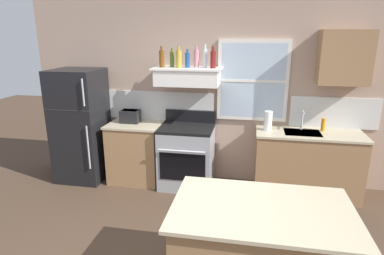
# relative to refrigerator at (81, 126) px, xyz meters

# --- Properties ---
(back_wall) EXTENTS (5.40, 0.11, 2.70)m
(back_wall) POSITION_rel_refrigerator_xyz_m (1.93, 0.39, 0.50)
(back_wall) COLOR tan
(back_wall) RESTS_ON ground_plane
(refrigerator) EXTENTS (0.70, 0.72, 1.70)m
(refrigerator) POSITION_rel_refrigerator_xyz_m (0.00, 0.00, 0.00)
(refrigerator) COLOR black
(refrigerator) RESTS_ON ground_plane
(counter_left_of_stove) EXTENTS (0.79, 0.63, 0.91)m
(counter_left_of_stove) POSITION_rel_refrigerator_xyz_m (0.85, 0.06, -0.39)
(counter_left_of_stove) COLOR #9E754C
(counter_left_of_stove) RESTS_ON ground_plane
(toaster) EXTENTS (0.30, 0.20, 0.19)m
(toaster) POSITION_rel_refrigerator_xyz_m (0.77, 0.11, 0.16)
(toaster) COLOR black
(toaster) RESTS_ON counter_left_of_stove
(stove_range) EXTENTS (0.76, 0.69, 1.09)m
(stove_range) POSITION_rel_refrigerator_xyz_m (1.65, 0.02, -0.39)
(stove_range) COLOR #9EA0A5
(stove_range) RESTS_ON ground_plane
(range_hood_shelf) EXTENTS (0.96, 0.52, 0.24)m
(range_hood_shelf) POSITION_rel_refrigerator_xyz_m (1.65, 0.12, 0.77)
(range_hood_shelf) COLOR white
(bottle_amber_wine) EXTENTS (0.07, 0.07, 0.29)m
(bottle_amber_wine) POSITION_rel_refrigerator_xyz_m (1.29, 0.06, 1.02)
(bottle_amber_wine) COLOR brown
(bottle_amber_wine) RESTS_ON range_hood_shelf
(bottle_olive_oil_square) EXTENTS (0.06, 0.06, 0.26)m
(bottle_olive_oil_square) POSITION_rel_refrigerator_xyz_m (1.42, 0.14, 1.01)
(bottle_olive_oil_square) COLOR #4C601E
(bottle_olive_oil_square) RESTS_ON range_hood_shelf
(bottle_champagne_gold_foil) EXTENTS (0.08, 0.08, 0.29)m
(bottle_champagne_gold_foil) POSITION_rel_refrigerator_xyz_m (1.54, 0.06, 1.02)
(bottle_champagne_gold_foil) COLOR #B29333
(bottle_champagne_gold_foil) RESTS_ON range_hood_shelf
(bottle_blue_liqueur) EXTENTS (0.07, 0.07, 0.25)m
(bottle_blue_liqueur) POSITION_rel_refrigerator_xyz_m (1.65, 0.11, 1.00)
(bottle_blue_liqueur) COLOR #1E478C
(bottle_blue_liqueur) RESTS_ON range_hood_shelf
(bottle_rose_pink) EXTENTS (0.07, 0.07, 0.30)m
(bottle_rose_pink) POSITION_rel_refrigerator_xyz_m (1.76, 0.15, 1.02)
(bottle_rose_pink) COLOR #C67F84
(bottle_rose_pink) RESTS_ON range_hood_shelf
(bottle_clear_tall) EXTENTS (0.06, 0.06, 0.31)m
(bottle_clear_tall) POSITION_rel_refrigerator_xyz_m (1.88, 0.15, 1.03)
(bottle_clear_tall) COLOR silver
(bottle_clear_tall) RESTS_ON range_hood_shelf
(bottle_red_label_wine) EXTENTS (0.07, 0.07, 0.29)m
(bottle_red_label_wine) POSITION_rel_refrigerator_xyz_m (2.00, 0.09, 1.02)
(bottle_red_label_wine) COLOR maroon
(bottle_red_label_wine) RESTS_ON range_hood_shelf
(counter_right_with_sink) EXTENTS (1.43, 0.63, 0.91)m
(counter_right_with_sink) POSITION_rel_refrigerator_xyz_m (3.35, 0.06, -0.39)
(counter_right_with_sink) COLOR #9E754C
(counter_right_with_sink) RESTS_ON ground_plane
(sink_faucet) EXTENTS (0.03, 0.17, 0.28)m
(sink_faucet) POSITION_rel_refrigerator_xyz_m (3.25, 0.16, 0.23)
(sink_faucet) COLOR silver
(sink_faucet) RESTS_ON counter_right_with_sink
(paper_towel_roll) EXTENTS (0.11, 0.11, 0.27)m
(paper_towel_roll) POSITION_rel_refrigerator_xyz_m (2.79, 0.06, 0.19)
(paper_towel_roll) COLOR white
(paper_towel_roll) RESTS_ON counter_right_with_sink
(dish_soap_bottle) EXTENTS (0.06, 0.06, 0.18)m
(dish_soap_bottle) POSITION_rel_refrigerator_xyz_m (3.53, 0.16, 0.15)
(dish_soap_bottle) COLOR orange
(dish_soap_bottle) RESTS_ON counter_right_with_sink
(upper_cabinet_right) EXTENTS (0.64, 0.32, 0.70)m
(upper_cabinet_right) POSITION_rel_refrigerator_xyz_m (3.70, 0.20, 1.05)
(upper_cabinet_right) COLOR #9E754C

